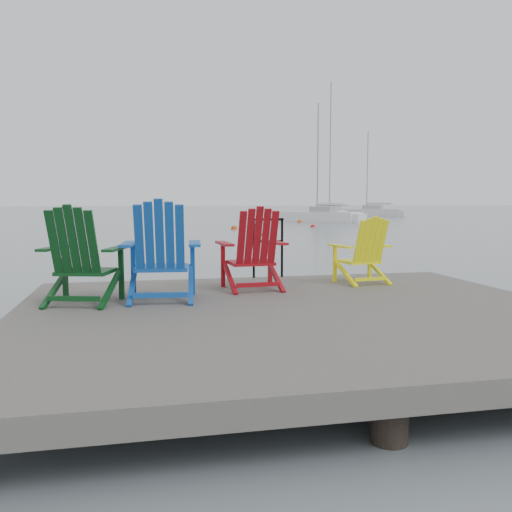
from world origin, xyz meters
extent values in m
plane|color=slate|center=(0.00, 0.00, 0.00)|extent=(400.00, 400.00, 0.00)
cube|color=#2F2D2A|center=(0.00, 0.00, 0.40)|extent=(6.00, 5.00, 0.20)
cylinder|color=black|center=(0.00, -2.20, -0.30)|extent=(0.26, 0.26, 1.20)
cylinder|color=black|center=(-2.70, 2.20, -0.30)|extent=(0.26, 0.26, 1.20)
cylinder|color=black|center=(0.00, 2.20, -0.30)|extent=(0.26, 0.26, 1.20)
cylinder|color=black|center=(2.70, 2.20, -0.30)|extent=(0.26, 0.26, 1.20)
cylinder|color=black|center=(0.03, 2.45, 0.95)|extent=(0.04, 0.04, 0.90)
cylinder|color=black|center=(0.47, 2.45, 0.95)|extent=(0.04, 0.04, 0.90)
cylinder|color=black|center=(0.25, 2.45, 1.38)|extent=(0.48, 0.04, 0.04)
cylinder|color=black|center=(0.25, 2.45, 1.05)|extent=(0.44, 0.03, 0.03)
cube|color=#0B3C16|center=(-2.26, 0.91, 0.85)|extent=(0.69, 0.65, 0.04)
cube|color=#0B3C16|center=(-2.53, 1.21, 0.80)|extent=(0.07, 0.07, 0.60)
cube|color=#0B3C16|center=(-1.87, 1.02, 0.80)|extent=(0.07, 0.07, 0.60)
cube|color=#0B3C16|center=(-2.61, 0.99, 1.12)|extent=(0.30, 0.67, 0.03)
cube|color=#0B3C16|center=(-1.91, 0.79, 1.12)|extent=(0.30, 0.67, 0.03)
cube|color=#0B3C16|center=(-2.35, 0.57, 1.21)|extent=(0.59, 0.41, 0.74)
cube|color=#1049A8|center=(-1.40, 0.94, 0.87)|extent=(0.65, 0.59, 0.04)
cube|color=#1049A8|center=(-1.73, 1.20, 0.82)|extent=(0.06, 0.06, 0.64)
cube|color=#1049A8|center=(-1.02, 1.13, 0.82)|extent=(0.06, 0.06, 0.64)
cube|color=#1049A8|center=(-1.79, 0.96, 1.15)|extent=(0.20, 0.70, 0.03)
cube|color=#1049A8|center=(-1.02, 0.88, 1.15)|extent=(0.20, 0.70, 0.03)
cube|color=#1049A8|center=(-1.43, 0.57, 1.25)|extent=(0.59, 0.35, 0.78)
cube|color=maroon|center=(-0.22, 1.47, 0.84)|extent=(0.59, 0.53, 0.04)
cube|color=maroon|center=(-0.56, 1.66, 0.79)|extent=(0.05, 0.05, 0.59)
cube|color=maroon|center=(0.10, 1.70, 0.79)|extent=(0.05, 0.05, 0.59)
cube|color=maroon|center=(-0.57, 1.43, 1.11)|extent=(0.16, 0.65, 0.03)
cube|color=maroon|center=(0.14, 1.47, 1.11)|extent=(0.16, 0.65, 0.03)
cube|color=maroon|center=(-0.20, 1.13, 1.19)|extent=(0.53, 0.30, 0.72)
cube|color=#FFFB0E|center=(1.40, 1.67, 0.80)|extent=(0.54, 0.50, 0.04)
cube|color=#FFFB0E|center=(1.09, 1.81, 0.76)|extent=(0.05, 0.05, 0.51)
cube|color=#FFFB0E|center=(1.66, 1.89, 0.76)|extent=(0.05, 0.05, 0.51)
cube|color=#FFFB0E|center=(1.09, 1.61, 1.03)|extent=(0.18, 0.57, 0.03)
cube|color=#FFFB0E|center=(1.71, 1.70, 1.03)|extent=(0.18, 0.57, 0.03)
cube|color=#FFFB0E|center=(1.44, 1.38, 1.10)|extent=(0.48, 0.30, 0.63)
cube|color=white|center=(12.88, 36.83, 0.25)|extent=(5.52, 6.81, 1.10)
cube|color=#9E9EA3|center=(13.08, 36.54, 0.95)|extent=(2.26, 2.46, 0.55)
cylinder|color=gray|center=(12.68, 37.12, 5.19)|extent=(0.12, 0.12, 8.79)
cube|color=white|center=(16.65, 45.08, 0.25)|extent=(5.22, 10.23, 1.10)
cube|color=#9E9EA3|center=(16.51, 44.60, 0.95)|extent=(2.56, 3.35, 0.55)
cylinder|color=gray|center=(16.78, 45.56, 6.99)|extent=(0.12, 0.12, 12.38)
cube|color=silver|center=(23.81, 51.74, 0.25)|extent=(6.56, 5.75, 1.10)
cube|color=#9E9EA3|center=(24.08, 51.52, 0.95)|extent=(2.42, 2.29, 0.55)
cylinder|color=gray|center=(23.54, 51.96, 5.15)|extent=(0.12, 0.12, 8.69)
sphere|color=red|center=(4.27, 19.88, 0.00)|extent=(0.38, 0.38, 0.38)
sphere|color=#BC440B|center=(3.91, 26.56, 0.00)|extent=(0.41, 0.41, 0.41)
sphere|color=red|center=(9.39, 28.19, 0.00)|extent=(0.31, 0.31, 0.31)
sphere|color=#DC400C|center=(10.78, 35.81, 0.00)|extent=(0.39, 0.39, 0.39)
camera|label=1|loc=(-1.65, -5.50, 1.65)|focal=38.00mm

